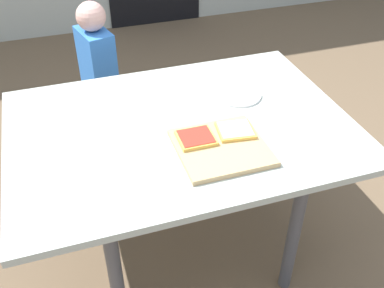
{
  "coord_description": "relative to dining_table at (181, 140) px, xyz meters",
  "views": [
    {
      "loc": [
        -0.43,
        -1.45,
        1.77
      ],
      "look_at": [
        0.05,
        0.0,
        0.62
      ],
      "focal_mm": 42.27,
      "sensor_mm": 36.0,
      "label": 1
    }
  ],
  "objects": [
    {
      "name": "pizza_slice_far_left",
      "position": [
        0.02,
        -0.14,
        0.1
      ],
      "size": [
        0.14,
        0.13,
        0.02
      ],
      "color": "gold",
      "rests_on": "cutting_board"
    },
    {
      "name": "cutting_board",
      "position": [
        0.1,
        -0.2,
        0.09
      ],
      "size": [
        0.33,
        0.32,
        0.02
      ],
      "primitive_type": "cube",
      "color": "tan",
      "rests_on": "dining_table"
    },
    {
      "name": "ground_plane",
      "position": [
        0.0,
        0.0,
        -0.65
      ],
      "size": [
        16.0,
        16.0,
        0.0
      ],
      "primitive_type": "plane",
      "color": "brown"
    },
    {
      "name": "plate_white_right",
      "position": [
        0.31,
        0.14,
        0.08
      ],
      "size": [
        0.21,
        0.21,
        0.01
      ],
      "primitive_type": "cylinder",
      "color": "white",
      "rests_on": "dining_table"
    },
    {
      "name": "child_left",
      "position": [
        -0.22,
        0.86,
        -0.11
      ],
      "size": [
        0.2,
        0.27,
        0.97
      ],
      "color": "#2C244B",
      "rests_on": "ground"
    },
    {
      "name": "dining_table",
      "position": [
        0.0,
        0.0,
        0.0
      ],
      "size": [
        1.38,
        0.99,
        0.73
      ],
      "color": "#ADB6AC",
      "rests_on": "ground"
    },
    {
      "name": "pizza_slice_far_right",
      "position": [
        0.18,
        -0.14,
        0.1
      ],
      "size": [
        0.15,
        0.15,
        0.02
      ],
      "color": "gold",
      "rests_on": "cutting_board"
    }
  ]
}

